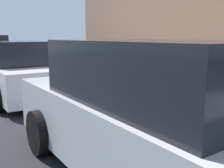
# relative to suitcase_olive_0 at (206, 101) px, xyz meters

# --- Properties ---
(ground_plane) EXTENTS (40.00, 40.00, 0.00)m
(ground_plane) POSITION_rel_suitcase_olive_0_xyz_m (4.04, 0.65, -0.44)
(ground_plane) COLOR black
(sidewalk_curb) EXTENTS (18.00, 5.00, 0.14)m
(sidewalk_curb) POSITION_rel_suitcase_olive_0_xyz_m (4.04, -1.85, -0.37)
(sidewalk_curb) COLOR gray
(sidewalk_curb) RESTS_ON ground_plane
(suitcase_olive_0) EXTENTS (0.39, 0.26, 0.83)m
(suitcase_olive_0) POSITION_rel_suitcase_olive_0_xyz_m (0.00, 0.00, 0.00)
(suitcase_olive_0) COLOR #59601E
(suitcase_olive_0) RESTS_ON sidewalk_curb
(suitcase_maroon_1) EXTENTS (0.38, 0.27, 0.95)m
(suitcase_maroon_1) POSITION_rel_suitcase_olive_0_xyz_m (0.50, -0.08, 0.07)
(suitcase_maroon_1) COLOR maroon
(suitcase_maroon_1) RESTS_ON sidewalk_curb
(suitcase_silver_2) EXTENTS (0.36, 0.22, 0.78)m
(suitcase_silver_2) POSITION_rel_suitcase_olive_0_xyz_m (0.99, -0.06, 0.07)
(suitcase_silver_2) COLOR #9EA0A8
(suitcase_silver_2) RESTS_ON sidewalk_curb
(suitcase_black_3) EXTENTS (0.35, 0.21, 0.83)m
(suitcase_black_3) POSITION_rel_suitcase_olive_0_xyz_m (1.48, 0.06, 0.02)
(suitcase_black_3) COLOR black
(suitcase_black_3) RESTS_ON sidewalk_curb
(suitcase_teal_4) EXTENTS (0.49, 0.27, 0.84)m
(suitcase_teal_4) POSITION_rel_suitcase_olive_0_xyz_m (2.02, -0.06, 0.09)
(suitcase_teal_4) COLOR #0F606B
(suitcase_teal_4) RESTS_ON sidewalk_curb
(suitcase_navy_5) EXTENTS (0.46, 0.23, 0.86)m
(suitcase_navy_5) POSITION_rel_suitcase_olive_0_xyz_m (2.61, -0.03, 0.00)
(suitcase_navy_5) COLOR navy
(suitcase_navy_5) RESTS_ON sidewalk_curb
(fire_hydrant) EXTENTS (0.39, 0.21, 0.74)m
(fire_hydrant) POSITION_rel_suitcase_olive_0_xyz_m (3.35, -0.01, 0.09)
(fire_hydrant) COLOR #D89E0C
(fire_hydrant) RESTS_ON sidewalk_curb
(bollard_post) EXTENTS (0.16, 0.16, 0.83)m
(bollard_post) POSITION_rel_suitcase_olive_0_xyz_m (3.87, 0.14, 0.12)
(bollard_post) COLOR brown
(bollard_post) RESTS_ON sidewalk_curb
(parked_car_silver_0) EXTENTS (4.73, 2.14, 1.62)m
(parked_car_silver_0) POSITION_rel_suitcase_olive_0_xyz_m (-0.99, 2.22, 0.32)
(parked_car_silver_0) COLOR #B2B5BA
(parked_car_silver_0) RESTS_ON ground_plane
(parked_car_white_1) EXTENTS (4.31, 2.03, 1.54)m
(parked_car_white_1) POSITION_rel_suitcase_olive_0_xyz_m (4.41, 2.22, 0.29)
(parked_car_white_1) COLOR silver
(parked_car_white_1) RESTS_ON ground_plane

